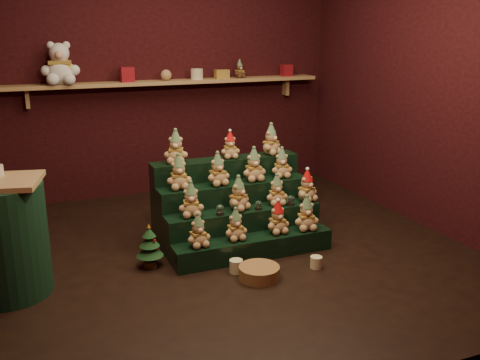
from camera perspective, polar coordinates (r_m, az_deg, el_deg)
name	(u,v)px	position (r m, az deg, el deg)	size (l,w,h in m)	color
ground	(231,251)	(4.72, -0.98, -7.60)	(4.00, 4.00, 0.00)	black
back_wall	(165,72)	(6.30, -8.01, 11.35)	(4.00, 0.10, 2.80)	black
front_wall	(391,136)	(2.58, 15.83, 4.57)	(4.00, 0.10, 2.80)	black
right_wall	(432,81)	(5.44, 19.79, 9.90)	(0.10, 4.00, 2.80)	black
back_shelf	(169,83)	(6.14, -7.55, 10.27)	(3.60, 0.26, 0.24)	tan
riser_tier_front	(254,247)	(4.57, 1.47, -7.17)	(1.40, 0.22, 0.18)	black
riser_tier_midfront	(244,229)	(4.73, 0.40, -5.20)	(1.40, 0.22, 0.36)	black
riser_tier_midback	(234,211)	(4.89, -0.60, -3.36)	(1.40, 0.22, 0.54)	black
riser_tier_back	(226,195)	(5.05, -1.53, -1.64)	(1.40, 0.22, 0.72)	black
teddy_0	(198,230)	(4.32, -4.50, -5.39)	(0.19, 0.18, 0.27)	tan
teddy_1	(236,224)	(4.44, -0.47, -4.74)	(0.19, 0.17, 0.27)	tan
teddy_2	(278,217)	(4.59, 4.03, -3.99)	(0.20, 0.18, 0.28)	tan
teddy_3	(306,213)	(4.69, 7.10, -3.52)	(0.22, 0.19, 0.30)	tan
teddy_4	(191,199)	(4.47, -5.26, -2.08)	(0.21, 0.19, 0.30)	tan
teddy_5	(238,193)	(4.61, -0.16, -1.43)	(0.21, 0.19, 0.30)	tan
teddy_6	(277,190)	(4.76, 3.93, -1.04)	(0.20, 0.18, 0.27)	tan
teddy_7	(307,186)	(4.88, 7.15, -0.62)	(0.21, 0.19, 0.29)	tan
teddy_8	(179,172)	(4.62, -6.56, 0.85)	(0.22, 0.19, 0.30)	tan
teddy_9	(218,169)	(4.71, -2.40, 1.18)	(0.21, 0.19, 0.29)	tan
teddy_10	(254,164)	(4.84, 1.48, 1.67)	(0.22, 0.19, 0.30)	tan
teddy_11	(282,163)	(4.97, 4.47, 1.83)	(0.20, 0.18, 0.28)	tan
teddy_12	(176,147)	(4.78, -6.86, 3.54)	(0.21, 0.19, 0.30)	tan
teddy_13	(230,145)	(4.94, -1.07, 3.76)	(0.18, 0.16, 0.25)	tan
teddy_14	(271,139)	(5.09, 3.32, 4.35)	(0.21, 0.19, 0.29)	tan
snow_globe_a	(220,210)	(4.51, -2.14, -3.18)	(0.07, 0.07, 0.09)	black
snow_globe_b	(258,205)	(4.64, 1.98, -2.70)	(0.06, 0.06, 0.08)	black
snow_globe_c	(291,200)	(4.77, 5.42, -2.16)	(0.07, 0.07, 0.09)	black
side_table	(4,238)	(4.20, -23.85, -5.73)	(0.66, 0.60, 0.87)	tan
mini_christmas_tree	(150,246)	(4.42, -9.62, -6.96)	(0.22, 0.22, 0.37)	#49341A
mug_left	(236,266)	(4.31, -0.42, -9.18)	(0.11, 0.11, 0.11)	beige
mug_right	(316,262)	(4.43, 8.13, -8.68)	(0.10, 0.10, 0.10)	beige
wicker_basket	(259,272)	(4.22, 2.06, -9.83)	(0.32, 0.32, 0.10)	#8F5E39
white_bear	(60,58)	(5.90, -18.70, 12.26)	(0.39, 0.35, 0.54)	white
brown_bear	(240,69)	(6.37, -0.05, 11.74)	(0.15, 0.13, 0.20)	#452D17
gift_tin_red_a	(127,74)	(6.00, -11.96, 10.95)	(0.14, 0.14, 0.16)	maroon
gift_tin_cream	(197,74)	(6.20, -4.62, 11.20)	(0.14, 0.14, 0.12)	beige
gift_tin_red_b	(286,70)	(6.64, 4.97, 11.58)	(0.12, 0.12, 0.14)	maroon
shelf_plush_ball	(166,75)	(6.10, -7.89, 11.03)	(0.12, 0.12, 0.12)	tan
scarf_gift_box	(222,74)	(6.30, -1.95, 11.22)	(0.16, 0.10, 0.10)	orange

